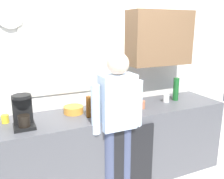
# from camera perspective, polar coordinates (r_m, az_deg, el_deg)

# --- Properties ---
(kitchen_counter) EXTENTS (3.00, 0.64, 0.90)m
(kitchen_counter) POSITION_cam_1_polar(r_m,az_deg,el_deg) (2.98, -1.34, -13.35)
(kitchen_counter) COLOR #4C4C51
(kitchen_counter) RESTS_ON ground_plane
(dishwasher_panel) EXTENTS (0.56, 0.02, 0.81)m
(dishwasher_panel) POSITION_cam_1_polar(r_m,az_deg,el_deg) (2.80, 4.32, -16.44)
(dishwasher_panel) COLOR black
(dishwasher_panel) RESTS_ON ground_plane
(back_wall_assembly) EXTENTS (4.60, 0.42, 2.60)m
(back_wall_assembly) POSITION_cam_1_polar(r_m,az_deg,el_deg) (3.08, -2.68, 5.44)
(back_wall_assembly) COLOR white
(back_wall_assembly) RESTS_ON ground_plane
(coffee_maker) EXTENTS (0.20, 0.20, 0.33)m
(coffee_maker) POSITION_cam_1_polar(r_m,az_deg,el_deg) (2.49, -20.07, -5.10)
(coffee_maker) COLOR black
(coffee_maker) RESTS_ON kitchen_counter
(bottle_red_vinegar) EXTENTS (0.06, 0.06, 0.22)m
(bottle_red_vinegar) POSITION_cam_1_polar(r_m,az_deg,el_deg) (3.01, 5.67, -1.63)
(bottle_red_vinegar) COLOR maroon
(bottle_red_vinegar) RESTS_ON kitchen_counter
(bottle_clear_soda) EXTENTS (0.09, 0.09, 0.28)m
(bottle_clear_soda) POSITION_cam_1_polar(r_m,az_deg,el_deg) (3.01, 0.16, -0.95)
(bottle_clear_soda) COLOR #2D8C33
(bottle_clear_soda) RESTS_ON kitchen_counter
(bottle_dark_sauce) EXTENTS (0.06, 0.06, 0.18)m
(bottle_dark_sauce) POSITION_cam_1_polar(r_m,az_deg,el_deg) (2.84, -1.11, -2.98)
(bottle_dark_sauce) COLOR black
(bottle_dark_sauce) RESTS_ON kitchen_counter
(bottle_amber_beer) EXTENTS (0.06, 0.06, 0.23)m
(bottle_amber_beer) POSITION_cam_1_polar(r_m,az_deg,el_deg) (2.62, -5.42, -4.02)
(bottle_amber_beer) COLOR brown
(bottle_amber_beer) RESTS_ON kitchen_counter
(bottle_green_wine) EXTENTS (0.07, 0.07, 0.30)m
(bottle_green_wine) POSITION_cam_1_polar(r_m,az_deg,el_deg) (3.30, 14.68, 0.11)
(bottle_green_wine) COLOR #195923
(bottle_green_wine) RESTS_ON kitchen_counter
(cup_terracotta_mug) EXTENTS (0.08, 0.08, 0.09)m
(cup_terracotta_mug) POSITION_cam_1_polar(r_m,az_deg,el_deg) (2.92, 6.96, -3.51)
(cup_terracotta_mug) COLOR #B26647
(cup_terracotta_mug) RESTS_ON kitchen_counter
(cup_white_mug) EXTENTS (0.08, 0.08, 0.09)m
(cup_white_mug) POSITION_cam_1_polar(r_m,az_deg,el_deg) (3.22, 12.51, -2.01)
(cup_white_mug) COLOR white
(cup_white_mug) RESTS_ON kitchen_counter
(cup_yellow_cup) EXTENTS (0.07, 0.07, 0.08)m
(cup_yellow_cup) POSITION_cam_1_polar(r_m,az_deg,el_deg) (2.69, -23.67, -6.31)
(cup_yellow_cup) COLOR yellow
(cup_yellow_cup) RESTS_ON kitchen_counter
(mixing_bowl) EXTENTS (0.22, 0.22, 0.08)m
(mixing_bowl) POSITION_cam_1_polar(r_m,az_deg,el_deg) (2.77, -8.97, -4.68)
(mixing_bowl) COLOR orange
(mixing_bowl) RESTS_ON kitchen_counter
(person_at_sink) EXTENTS (0.57, 0.22, 1.60)m
(person_at_sink) POSITION_cam_1_polar(r_m,az_deg,el_deg) (2.52, 1.31, -6.19)
(person_at_sink) COLOR #3F4766
(person_at_sink) RESTS_ON ground_plane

